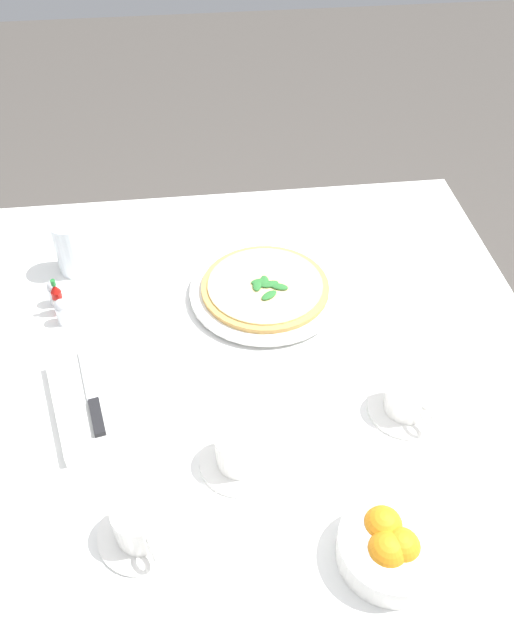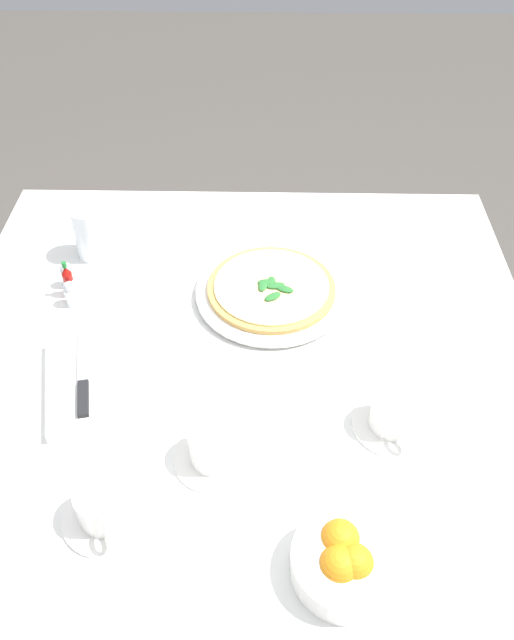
{
  "view_description": "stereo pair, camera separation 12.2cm",
  "coord_description": "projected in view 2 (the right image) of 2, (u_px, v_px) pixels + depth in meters",
  "views": [
    {
      "loc": [
        -0.78,
        0.08,
        1.61
      ],
      "look_at": [
        0.09,
        -0.03,
        0.76
      ],
      "focal_mm": 36.08,
      "sensor_mm": 36.0,
      "label": 1
    },
    {
      "loc": [
        -0.78,
        -0.04,
        1.61
      ],
      "look_at": [
        0.09,
        -0.03,
        0.76
      ],
      "focal_mm": 36.08,
      "sensor_mm": 36.0,
      "label": 2
    }
  ],
  "objects": [
    {
      "name": "pepper_shaker",
      "position": [
        71.0,
        294.0,
        1.26
      ],
      "size": [
        0.03,
        0.03,
        0.06
      ],
      "color": "white",
      "rests_on": "dining_table"
    },
    {
      "name": "citrus_bowl",
      "position": [
        345.0,
        561.0,
        0.87
      ],
      "size": [
        0.15,
        0.15,
        0.07
      ],
      "color": "white",
      "rests_on": "dining_table"
    },
    {
      "name": "hot_sauce_bottle",
      "position": [
        69.0,
        282.0,
        1.28
      ],
      "size": [
        0.02,
        0.02,
        0.08
      ],
      "color": "#B7140F",
      "rests_on": "dining_table"
    },
    {
      "name": "salt_shaker",
      "position": [
        68.0,
        276.0,
        1.3
      ],
      "size": [
        0.03,
        0.03,
        0.06
      ],
      "color": "white",
      "rests_on": "dining_table"
    },
    {
      "name": "napkin_folded",
      "position": [
        85.0,
        383.0,
        1.12
      ],
      "size": [
        0.25,
        0.18,
        0.02
      ],
      "rotation": [
        0.0,
        0.0,
        0.25
      ],
      "color": "white",
      "rests_on": "dining_table"
    },
    {
      "name": "ground_plane",
      "position": [
        246.0,
        551.0,
        1.68
      ],
      "size": [
        8.0,
        8.0,
        0.0
      ],
      "primitive_type": "plane",
      "color": "#4C4742"
    },
    {
      "name": "coffee_cup_left_edge",
      "position": [
        393.0,
        415.0,
        1.05
      ],
      "size": [
        0.13,
        0.13,
        0.07
      ],
      "color": "white",
      "rests_on": "dining_table"
    },
    {
      "name": "dining_table",
      "position": [
        242.0,
        406.0,
        1.26
      ],
      "size": [
        1.11,
        1.11,
        0.74
      ],
      "color": "white",
      "rests_on": "ground_plane"
    },
    {
      "name": "coffee_cup_near_left",
      "position": [
        103.0,
        507.0,
        0.93
      ],
      "size": [
        0.13,
        0.13,
        0.07
      ],
      "color": "white",
      "rests_on": "dining_table"
    },
    {
      "name": "coffee_cup_back_corner",
      "position": [
        214.0,
        447.0,
        1.0
      ],
      "size": [
        0.13,
        0.13,
        0.07
      ],
      "color": "white",
      "rests_on": "dining_table"
    },
    {
      "name": "dinner_knife",
      "position": [
        83.0,
        376.0,
        1.11
      ],
      "size": [
        0.19,
        0.06,
        0.01
      ],
      "rotation": [
        0.0,
        0.0,
        0.21
      ],
      "color": "silver",
      "rests_on": "napkin_folded"
    },
    {
      "name": "pizza",
      "position": [
        271.0,
        287.0,
        1.28
      ],
      "size": [
        0.26,
        0.26,
        0.02
      ],
      "color": "tan",
      "rests_on": "pizza_plate"
    },
    {
      "name": "pizza_plate",
      "position": [
        271.0,
        293.0,
        1.29
      ],
      "size": [
        0.3,
        0.3,
        0.02
      ],
      "color": "white",
      "rests_on": "dining_table"
    },
    {
      "name": "water_glass_center_back",
      "position": [
        91.0,
        235.0,
        1.36
      ],
      "size": [
        0.07,
        0.07,
        0.12
      ],
      "color": "white",
      "rests_on": "dining_table"
    }
  ]
}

